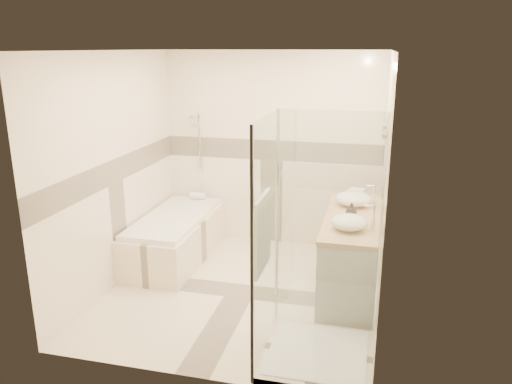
% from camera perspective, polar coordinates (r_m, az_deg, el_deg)
% --- Properties ---
extents(room, '(2.82, 3.02, 2.52)m').
position_cam_1_polar(room, '(5.03, -1.14, 1.58)').
color(room, beige).
rests_on(room, ground).
extents(bathtub, '(0.75, 1.70, 0.56)m').
position_cam_1_polar(bathtub, '(6.23, -9.24, -4.87)').
color(bathtub, '#F3DFC2').
rests_on(bathtub, ground).
extents(vanity, '(0.58, 1.62, 0.85)m').
position_cam_1_polar(vanity, '(5.41, 10.80, -6.94)').
color(vanity, white).
rests_on(vanity, ground).
extents(shower_enclosure, '(0.96, 0.93, 2.04)m').
position_cam_1_polar(shower_enclosure, '(4.26, 5.79, -12.25)').
color(shower_enclosure, '#F3DFC2').
rests_on(shower_enclosure, ground).
extents(vessel_sink_near, '(0.39, 0.39, 0.16)m').
position_cam_1_polar(vessel_sink_near, '(5.58, 11.09, -0.75)').
color(vessel_sink_near, white).
rests_on(vessel_sink_near, vanity).
extents(vessel_sink_far, '(0.35, 0.35, 0.14)m').
position_cam_1_polar(vessel_sink_far, '(4.85, 10.59, -3.41)').
color(vessel_sink_far, white).
rests_on(vessel_sink_far, vanity).
extents(faucet_near, '(0.10, 0.03, 0.25)m').
position_cam_1_polar(faucet_near, '(5.56, 13.35, -0.22)').
color(faucet_near, silver).
rests_on(faucet_near, vanity).
extents(faucet_far, '(0.11, 0.03, 0.27)m').
position_cam_1_polar(faucet_far, '(4.82, 13.20, -2.65)').
color(faucet_far, silver).
rests_on(faucet_far, vanity).
extents(amenity_bottle_a, '(0.08, 0.08, 0.15)m').
position_cam_1_polar(amenity_bottle_a, '(5.19, 10.83, -2.09)').
color(amenity_bottle_a, black).
rests_on(amenity_bottle_a, vanity).
extents(amenity_bottle_b, '(0.15, 0.15, 0.15)m').
position_cam_1_polar(amenity_bottle_b, '(5.20, 10.84, -2.04)').
color(amenity_bottle_b, black).
rests_on(amenity_bottle_b, vanity).
extents(folded_towels, '(0.24, 0.32, 0.09)m').
position_cam_1_polar(folded_towels, '(5.87, 11.23, -0.25)').
color(folded_towels, white).
rests_on(folded_towels, vanity).
extents(rolled_towel, '(0.20, 0.09, 0.09)m').
position_cam_1_polar(rolled_towel, '(6.75, -6.69, -0.44)').
color(rolled_towel, white).
rests_on(rolled_towel, bathtub).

